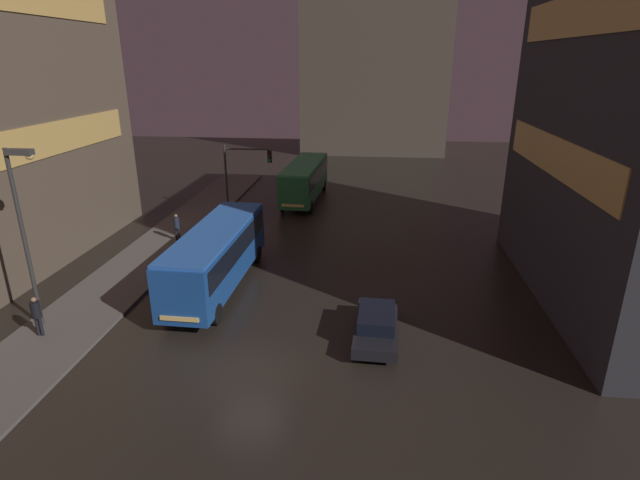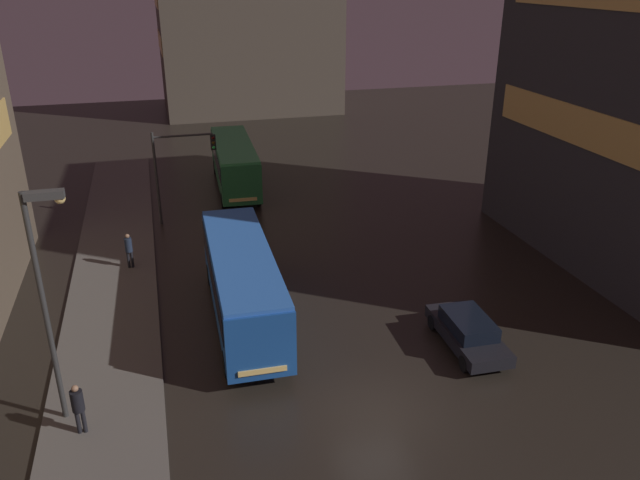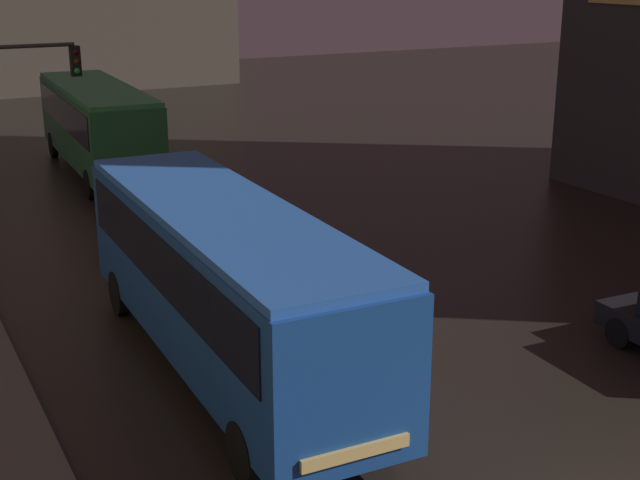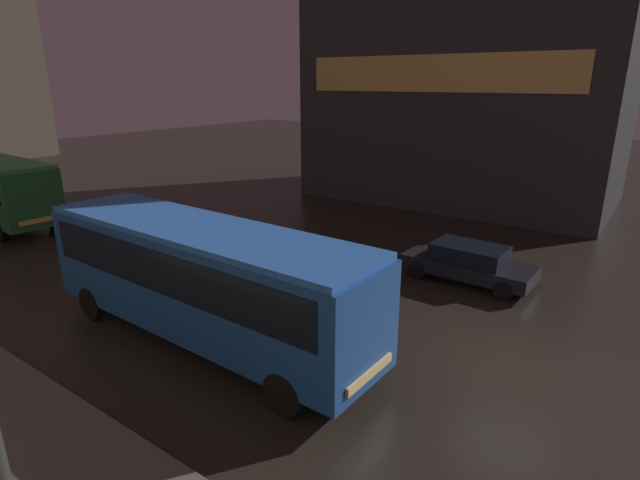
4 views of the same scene
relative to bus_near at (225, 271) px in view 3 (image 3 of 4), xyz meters
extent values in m
cube|color=#194793|center=(0.00, 0.00, -0.19)|extent=(2.75, 10.44, 2.59)
cube|color=black|center=(0.00, 0.00, 0.36)|extent=(2.79, 9.61, 1.10)
cube|color=blue|center=(0.00, 0.00, 1.19)|extent=(2.70, 10.23, 0.16)
cube|color=#F4CC72|center=(-0.13, -5.21, -1.09)|extent=(1.75, 0.14, 0.20)
cylinder|color=black|center=(1.06, -3.82, -1.54)|extent=(0.27, 1.01, 1.00)
cylinder|color=black|center=(-1.24, -3.76, -1.54)|extent=(0.27, 1.01, 1.00)
cylinder|color=black|center=(1.24, 3.77, -1.54)|extent=(0.27, 1.01, 1.00)
cylinder|color=black|center=(-1.06, 3.82, -1.54)|extent=(0.27, 1.01, 1.00)
cube|color=#236B38|center=(2.17, 17.92, -0.21)|extent=(2.93, 10.29, 2.54)
cube|color=black|center=(2.17, 17.92, 0.31)|extent=(2.95, 9.48, 1.10)
cube|color=#399252|center=(2.17, 17.92, 1.14)|extent=(2.87, 10.08, 0.16)
cube|color=#F4CC72|center=(1.94, 12.81, -1.09)|extent=(1.73, 0.18, 0.20)
cylinder|color=black|center=(3.14, 14.18, -1.54)|extent=(0.30, 1.01, 1.00)
cylinder|color=black|center=(0.87, 14.28, -1.54)|extent=(0.30, 1.01, 1.00)
cylinder|color=black|center=(3.48, 21.55, -1.54)|extent=(0.30, 1.01, 1.00)
cylinder|color=black|center=(1.21, 21.66, -1.54)|extent=(0.30, 1.01, 1.00)
cylinder|color=black|center=(7.57, -2.79, -1.72)|extent=(0.22, 0.65, 0.64)
cylinder|color=#2D2D2D|center=(-1.37, 12.53, 3.22)|extent=(3.40, 0.12, 0.12)
cube|color=black|center=(0.33, 12.53, 2.72)|extent=(0.30, 0.24, 0.90)
sphere|color=#390706|center=(0.33, 12.39, 3.00)|extent=(0.18, 0.18, 0.18)
sphere|color=#3B2B07|center=(0.33, 12.39, 2.72)|extent=(0.18, 0.18, 0.18)
sphere|color=green|center=(0.33, 12.39, 2.44)|extent=(0.18, 0.18, 0.18)
camera|label=1|loc=(7.97, -23.51, 9.48)|focal=28.00mm
camera|label=2|loc=(-2.98, -23.48, 11.95)|focal=35.00mm
camera|label=3|loc=(-5.80, -14.88, 5.63)|focal=50.00mm
camera|label=4|loc=(-8.21, -9.67, 4.83)|focal=28.00mm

